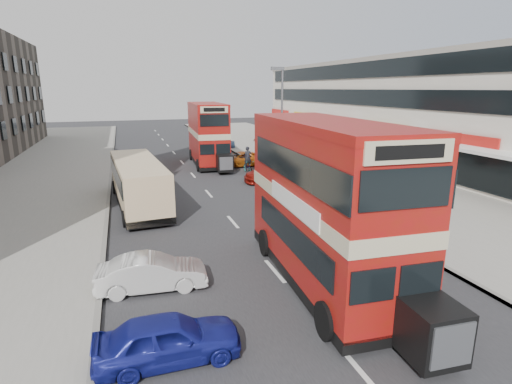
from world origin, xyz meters
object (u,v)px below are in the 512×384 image
object	(u,v)px
cyclist	(248,164)
car_right_b	(241,159)
pedestrian_near	(337,173)
car_left_front	(152,273)
street_lamp	(281,113)
car_right_a	(277,173)
bus_second	(208,134)
bus_main	(326,204)
car_right_c	(219,144)
car_left_near	(168,339)
coach	(138,181)
pedestrian_far	(257,142)

from	to	relation	value
cyclist	car_right_b	bearing A→B (deg)	84.48
pedestrian_near	car_left_front	bearing A→B (deg)	34.61
street_lamp	car_right_a	xyz separation A→B (m)	(-1.11, -2.27, -4.08)
car_right_b	bus_second	bearing A→B (deg)	-132.98
street_lamp	bus_main	size ratio (longest dim) A/B	0.82
street_lamp	car_left_front	distance (m)	19.83
car_right_b	car_right_c	xyz separation A→B (m)	(0.49, 10.50, -0.02)
bus_main	car_right_a	size ratio (longest dim) A/B	2.05
car_left_front	car_right_c	xyz separation A→B (m)	(9.48, 30.91, 0.01)
street_lamp	car_left_near	distance (m)	23.05
bus_main	car_right_b	xyz separation A→B (m)	(3.25, 21.69, -2.22)
street_lamp	coach	world-z (taller)	street_lamp
bus_second	car_right_c	size ratio (longest dim) A/B	2.66
coach	car_right_a	xyz separation A→B (m)	(9.76, 3.20, -0.74)
pedestrian_near	pedestrian_far	xyz separation A→B (m)	(0.25, 17.75, -0.13)
street_lamp	car_left_front	world-z (taller)	street_lamp
car_right_b	cyclist	distance (m)	2.92
pedestrian_far	cyclist	distance (m)	11.67
bus_second	pedestrian_near	world-z (taller)	bus_second
car_right_c	cyclist	size ratio (longest dim) A/B	1.69
car_left_front	bus_second	bearing A→B (deg)	-11.98
bus_main	street_lamp	bearing A→B (deg)	-103.41
bus_second	car_left_front	xyz separation A→B (m)	(-6.54, -22.24, -2.13)
car_left_near	cyclist	xyz separation A→B (m)	(8.66, 21.41, 0.09)
bus_second	car_right_c	xyz separation A→B (m)	(2.94, 8.67, -2.12)
coach	bus_main	bearing A→B (deg)	-68.72
car_left_front	car_right_a	xyz separation A→B (m)	(9.83, 13.73, 0.11)
street_lamp	car_right_b	xyz separation A→B (m)	(-1.95, 4.41, -4.16)
bus_main	cyclist	world-z (taller)	bus_main
bus_main	bus_second	size ratio (longest dim) A/B	1.04
pedestrian_far	car_left_front	bearing A→B (deg)	-106.47
car_left_front	car_right_c	size ratio (longest dim) A/B	1.01
coach	street_lamp	bearing A→B (deg)	22.32
bus_main	coach	size ratio (longest dim) A/B	1.06
bus_main	pedestrian_far	world-z (taller)	bus_main
bus_second	car_right_c	bearing A→B (deg)	-105.17
coach	car_left_near	xyz separation A→B (m)	(0.04, -14.44, -0.83)
car_right_a	bus_main	bearing A→B (deg)	-9.81
car_right_a	pedestrian_near	world-z (taller)	pedestrian_near
coach	pedestrian_far	size ratio (longest dim) A/B	5.66
bus_main	coach	world-z (taller)	bus_main
bus_second	car_left_near	world-z (taller)	bus_second
coach	bus_second	bearing A→B (deg)	56.65
coach	pedestrian_far	bearing A→B (deg)	49.30
bus_second	pedestrian_near	xyz separation A→B (m)	(6.35, -11.67, -1.62)
bus_second	cyclist	bearing A→B (deg)	118.65
car_right_c	street_lamp	bearing A→B (deg)	8.19
car_left_front	pedestrian_near	xyz separation A→B (m)	(12.89, 10.57, 0.51)
bus_main	coach	distance (m)	13.18
coach	pedestrian_near	size ratio (longest dim) A/B	4.91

